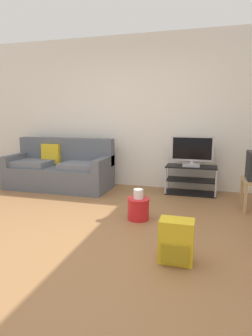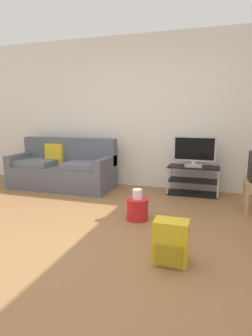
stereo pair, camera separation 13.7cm
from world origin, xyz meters
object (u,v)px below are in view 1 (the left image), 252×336
at_px(couch, 60,170).
at_px(flat_tv, 192,151).
at_px(cleaning_bucket, 138,207).
at_px(backpack, 176,241).
at_px(tv_stand, 191,180).

relative_size(couch, flat_tv, 2.72).
distance_m(couch, cleaning_bucket, 2.13).
relative_size(couch, backpack, 4.69).
height_order(couch, flat_tv, flat_tv).
bearing_deg(couch, backpack, -42.50).
bearing_deg(backpack, cleaning_bucket, 149.12).
bearing_deg(cleaning_bucket, flat_tv, 67.97).
height_order(couch, tv_stand, couch).
bearing_deg(cleaning_bucket, backpack, -58.66).
relative_size(backpack, cleaning_bucket, 1.01).
xyz_separation_m(tv_stand, backpack, (0.01, -2.37, -0.04)).
xyz_separation_m(couch, flat_tv, (2.32, 0.21, 0.39)).
height_order(backpack, cleaning_bucket, backpack).
relative_size(couch, tv_stand, 2.24).
distance_m(couch, tv_stand, 2.34).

